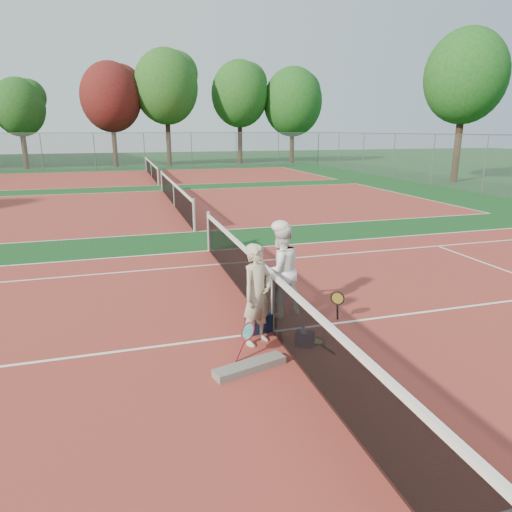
{
  "coord_description": "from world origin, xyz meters",
  "views": [
    {
      "loc": [
        -2.25,
        -6.58,
        3.23
      ],
      "look_at": [
        0.0,
        0.97,
        1.05
      ],
      "focal_mm": 32.0,
      "sensor_mm": 36.0,
      "label": 1
    }
  ],
  "objects_px": {
    "player_b": "(280,271)",
    "sports_bag_navy": "(259,322)",
    "racket_red": "(248,341)",
    "water_bottle": "(303,337)",
    "net_main": "(273,303)",
    "sports_bag_purple": "(305,339)",
    "racket_spare": "(317,341)",
    "racket_black_held": "(337,307)",
    "player_a": "(257,295)"
  },
  "relations": [
    {
      "from": "sports_bag_purple",
      "to": "racket_spare",
      "type": "bearing_deg",
      "value": 13.91
    },
    {
      "from": "net_main",
      "to": "water_bottle",
      "type": "relative_size",
      "value": 36.6
    },
    {
      "from": "player_b",
      "to": "player_a",
      "type": "bearing_deg",
      "value": 41.74
    },
    {
      "from": "racket_black_held",
      "to": "water_bottle",
      "type": "bearing_deg",
      "value": -18.21
    },
    {
      "from": "net_main",
      "to": "racket_black_held",
      "type": "xyz_separation_m",
      "value": [
        1.18,
        0.04,
        -0.22
      ]
    },
    {
      "from": "water_bottle",
      "to": "net_main",
      "type": "bearing_deg",
      "value": 114.1
    },
    {
      "from": "sports_bag_purple",
      "to": "player_a",
      "type": "bearing_deg",
      "value": 154.28
    },
    {
      "from": "racket_spare",
      "to": "water_bottle",
      "type": "height_order",
      "value": "water_bottle"
    },
    {
      "from": "net_main",
      "to": "player_a",
      "type": "height_order",
      "value": "player_a"
    },
    {
      "from": "racket_red",
      "to": "racket_spare",
      "type": "height_order",
      "value": "racket_red"
    },
    {
      "from": "net_main",
      "to": "sports_bag_navy",
      "type": "distance_m",
      "value": 0.41
    },
    {
      "from": "racket_red",
      "to": "racket_spare",
      "type": "relative_size",
      "value": 0.89
    },
    {
      "from": "net_main",
      "to": "sports_bag_purple",
      "type": "height_order",
      "value": "net_main"
    },
    {
      "from": "net_main",
      "to": "sports_bag_purple",
      "type": "bearing_deg",
      "value": -62.85
    },
    {
      "from": "net_main",
      "to": "player_b",
      "type": "bearing_deg",
      "value": 62.16
    },
    {
      "from": "racket_spare",
      "to": "water_bottle",
      "type": "relative_size",
      "value": 2.0
    },
    {
      "from": "player_a",
      "to": "sports_bag_navy",
      "type": "xyz_separation_m",
      "value": [
        0.15,
        0.39,
        -0.64
      ]
    },
    {
      "from": "player_a",
      "to": "water_bottle",
      "type": "relative_size",
      "value": 5.33
    },
    {
      "from": "player_a",
      "to": "water_bottle",
      "type": "bearing_deg",
      "value": -59.02
    },
    {
      "from": "net_main",
      "to": "racket_red",
      "type": "height_order",
      "value": "net_main"
    },
    {
      "from": "racket_spare",
      "to": "sports_bag_purple",
      "type": "xyz_separation_m",
      "value": [
        -0.23,
        -0.06,
        0.1
      ]
    },
    {
      "from": "racket_spare",
      "to": "sports_bag_navy",
      "type": "xyz_separation_m",
      "value": [
        -0.75,
        0.65,
        0.15
      ]
    },
    {
      "from": "racket_spare",
      "to": "sports_bag_navy",
      "type": "height_order",
      "value": "sports_bag_navy"
    },
    {
      "from": "player_a",
      "to": "racket_red",
      "type": "bearing_deg",
      "value": -153.67
    },
    {
      "from": "water_bottle",
      "to": "player_a",
      "type": "bearing_deg",
      "value": 152.18
    },
    {
      "from": "sports_bag_navy",
      "to": "sports_bag_purple",
      "type": "xyz_separation_m",
      "value": [
        0.52,
        -0.71,
        -0.05
      ]
    },
    {
      "from": "net_main",
      "to": "sports_bag_navy",
      "type": "xyz_separation_m",
      "value": [
        -0.2,
        0.09,
        -0.35
      ]
    },
    {
      "from": "racket_red",
      "to": "water_bottle",
      "type": "bearing_deg",
      "value": -18.32
    },
    {
      "from": "racket_black_held",
      "to": "racket_spare",
      "type": "bearing_deg",
      "value": -11.59
    },
    {
      "from": "player_a",
      "to": "net_main",
      "type": "bearing_deg",
      "value": 8.47
    },
    {
      "from": "player_a",
      "to": "sports_bag_purple",
      "type": "relative_size",
      "value": 5.71
    },
    {
      "from": "player_b",
      "to": "sports_bag_navy",
      "type": "height_order",
      "value": "player_b"
    },
    {
      "from": "net_main",
      "to": "racket_black_held",
      "type": "bearing_deg",
      "value": 2.1
    },
    {
      "from": "racket_black_held",
      "to": "sports_bag_navy",
      "type": "height_order",
      "value": "racket_black_held"
    },
    {
      "from": "sports_bag_navy",
      "to": "water_bottle",
      "type": "height_order",
      "value": "sports_bag_navy"
    },
    {
      "from": "racket_spare",
      "to": "water_bottle",
      "type": "distance_m",
      "value": 0.3
    },
    {
      "from": "player_b",
      "to": "sports_bag_navy",
      "type": "distance_m",
      "value": 1.04
    },
    {
      "from": "sports_bag_purple",
      "to": "net_main",
      "type": "bearing_deg",
      "value": 117.15
    },
    {
      "from": "player_b",
      "to": "racket_spare",
      "type": "xyz_separation_m",
      "value": [
        0.19,
        -1.22,
        -0.82
      ]
    },
    {
      "from": "racket_red",
      "to": "racket_spare",
      "type": "bearing_deg",
      "value": -16.36
    },
    {
      "from": "sports_bag_navy",
      "to": "racket_red",
      "type": "bearing_deg",
      "value": -117.43
    },
    {
      "from": "racket_red",
      "to": "water_bottle",
      "type": "relative_size",
      "value": 1.77
    },
    {
      "from": "racket_red",
      "to": "water_bottle",
      "type": "xyz_separation_m",
      "value": [
        0.91,
        0.1,
        -0.12
      ]
    },
    {
      "from": "racket_black_held",
      "to": "sports_bag_navy",
      "type": "distance_m",
      "value": 1.39
    },
    {
      "from": "player_a",
      "to": "water_bottle",
      "type": "distance_m",
      "value": 0.97
    },
    {
      "from": "racket_spare",
      "to": "sports_bag_navy",
      "type": "distance_m",
      "value": 1.0
    },
    {
      "from": "racket_red",
      "to": "sports_bag_navy",
      "type": "distance_m",
      "value": 0.93
    },
    {
      "from": "net_main",
      "to": "racket_black_held",
      "type": "distance_m",
      "value": 1.2
    },
    {
      "from": "racket_red",
      "to": "water_bottle",
      "type": "height_order",
      "value": "racket_red"
    },
    {
      "from": "net_main",
      "to": "player_a",
      "type": "relative_size",
      "value": 6.87
    }
  ]
}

